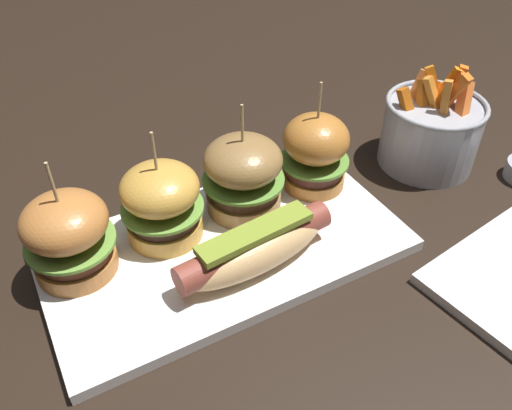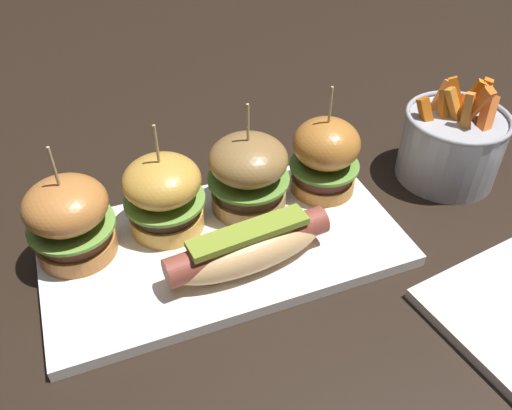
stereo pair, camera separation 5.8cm
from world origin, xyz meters
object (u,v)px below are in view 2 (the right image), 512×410
(slider_far_left, at_px, (70,219))
(slider_center_right, at_px, (248,174))
(slider_center_left, at_px, (164,195))
(fries_bucket, at_px, (451,144))
(slider_far_right, at_px, (325,156))
(hot_dog, at_px, (249,247))
(platter_main, at_px, (223,245))

(slider_far_left, height_order, slider_center_right, slider_center_right)
(slider_far_left, xyz_separation_m, slider_center_left, (0.10, 0.01, -0.00))
(slider_center_left, height_order, fries_bucket, slider_center_left)
(slider_far_right, bearing_deg, fries_bucket, -5.92)
(hot_dog, xyz_separation_m, slider_center_right, (0.03, 0.09, 0.02))
(platter_main, xyz_separation_m, slider_far_right, (0.15, 0.05, 0.06))
(slider_far_left, height_order, fries_bucket, slider_far_left)
(slider_far_left, xyz_separation_m, slider_center_right, (0.20, 0.01, 0.00))
(fries_bucket, bearing_deg, slider_far_left, 178.27)
(slider_far_left, relative_size, slider_far_right, 0.97)
(platter_main, relative_size, slider_far_left, 2.90)
(platter_main, relative_size, slider_far_right, 2.82)
(slider_center_left, relative_size, fries_bucket, 0.95)
(hot_dog, xyz_separation_m, fries_bucket, (0.31, 0.07, 0.01))
(slider_center_right, distance_m, fries_bucket, 0.27)
(slider_far_left, relative_size, slider_center_right, 0.99)
(platter_main, xyz_separation_m, fries_bucket, (0.32, 0.03, 0.04))
(platter_main, distance_m, fries_bucket, 0.33)
(slider_center_left, bearing_deg, slider_far_left, -176.90)
(slider_far_left, bearing_deg, slider_far_right, 0.71)
(slider_center_right, height_order, slider_far_right, slider_far_right)
(slider_center_right, distance_m, slider_far_right, 0.10)
(fries_bucket, bearing_deg, slider_center_right, 175.84)
(platter_main, bearing_deg, slider_center_right, 44.01)
(hot_dog, height_order, slider_center_left, slider_center_left)
(slider_far_left, relative_size, slider_center_left, 1.01)
(slider_center_right, height_order, fries_bucket, slider_center_right)
(hot_dog, relative_size, slider_center_left, 1.36)
(platter_main, height_order, hot_dog, hot_dog)
(platter_main, distance_m, slider_center_left, 0.09)
(platter_main, bearing_deg, fries_bucket, 4.85)
(slider_far_right, bearing_deg, slider_center_right, 178.97)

